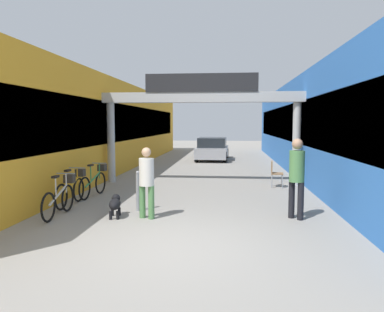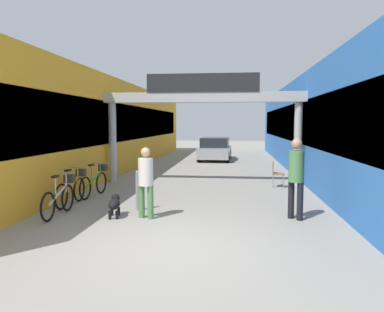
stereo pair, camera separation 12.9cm
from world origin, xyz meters
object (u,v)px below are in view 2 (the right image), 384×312
object	(u,v)px
parked_car_silver	(215,149)
pedestrian_companion	(296,173)
bicycle_green_third	(95,181)
bicycle_orange_second	(73,188)
pedestrian_with_dog	(146,178)
bicycle_silver_nearest	(60,197)
bollard_post_metal	(138,190)
dog_on_leash	(115,204)
cafe_chair_wood_nearer	(276,172)

from	to	relation	value
parked_car_silver	pedestrian_companion	bearing A→B (deg)	-79.55
bicycle_green_third	bicycle_orange_second	bearing A→B (deg)	-97.48
bicycle_orange_second	pedestrian_with_dog	bearing A→B (deg)	-27.55
bicycle_silver_nearest	bollard_post_metal	distance (m)	1.83
dog_on_leash	parked_car_silver	distance (m)	13.91
dog_on_leash	bicycle_green_third	distance (m)	2.75
pedestrian_companion	bicycle_silver_nearest	size ratio (longest dim) A/B	1.09
pedestrian_companion	parked_car_silver	distance (m)	13.81
pedestrian_with_dog	bicycle_orange_second	bearing A→B (deg)	152.45
bicycle_orange_second	cafe_chair_wood_nearer	size ratio (longest dim) A/B	1.90
pedestrian_companion	bicycle_green_third	bearing A→B (deg)	158.75
cafe_chair_wood_nearer	dog_on_leash	bearing A→B (deg)	-132.88
cafe_chair_wood_nearer	pedestrian_with_dog	bearing A→B (deg)	-126.93
pedestrian_with_dog	cafe_chair_wood_nearer	distance (m)	5.71
pedestrian_with_dog	bicycle_green_third	bearing A→B (deg)	131.24
bicycle_orange_second	bicycle_green_third	size ratio (longest dim) A/B	1.00
pedestrian_with_dog	pedestrian_companion	size ratio (longest dim) A/B	0.89
bicycle_green_third	dog_on_leash	bearing A→B (deg)	-60.14
pedestrian_with_dog	bollard_post_metal	xyz separation A→B (m)	(-0.38, 0.71, -0.42)
dog_on_leash	bicycle_orange_second	size ratio (longest dim) A/B	0.42
pedestrian_with_dog	dog_on_leash	bearing A→B (deg)	176.45
bollard_post_metal	bicycle_orange_second	bearing A→B (deg)	165.83
bicycle_silver_nearest	cafe_chair_wood_nearer	bearing A→B (deg)	39.10
pedestrian_companion	dog_on_leash	world-z (taller)	pedestrian_companion
dog_on_leash	bicycle_green_third	bearing A→B (deg)	119.86
pedestrian_companion	bollard_post_metal	xyz separation A→B (m)	(-3.78, 0.43, -0.55)
pedestrian_with_dog	bicycle_silver_nearest	distance (m)	2.15
bollard_post_metal	dog_on_leash	bearing A→B (deg)	-119.72
pedestrian_companion	cafe_chair_wood_nearer	xyz separation A→B (m)	(0.03, 4.27, -0.52)
bicycle_green_third	parked_car_silver	world-z (taller)	parked_car_silver
bollard_post_metal	cafe_chair_wood_nearer	distance (m)	5.40
bicycle_orange_second	bicycle_green_third	world-z (taller)	same
bollard_post_metal	cafe_chair_wood_nearer	xyz separation A→B (m)	(3.80, 3.84, 0.03)
pedestrian_companion	bicycle_green_third	world-z (taller)	pedestrian_companion
bicycle_silver_nearest	parked_car_silver	bearing A→B (deg)	77.79
parked_car_silver	bicycle_silver_nearest	bearing A→B (deg)	-102.21
pedestrian_companion	bicycle_silver_nearest	bearing A→B (deg)	-177.80
bicycle_silver_nearest	parked_car_silver	size ratio (longest dim) A/B	0.42
bicycle_orange_second	bollard_post_metal	world-z (taller)	bollard_post_metal
pedestrian_companion	parked_car_silver	bearing A→B (deg)	100.45
pedestrian_companion	parked_car_silver	xyz separation A→B (m)	(-2.50, 13.57, -0.42)
dog_on_leash	cafe_chair_wood_nearer	size ratio (longest dim) A/B	0.79
cafe_chair_wood_nearer	parked_car_silver	bearing A→B (deg)	105.22
pedestrian_companion	bicycle_silver_nearest	xyz separation A→B (m)	(-5.49, -0.21, -0.63)
cafe_chair_wood_nearer	bollard_post_metal	bearing A→B (deg)	-134.73
bollard_post_metal	parked_car_silver	bearing A→B (deg)	84.47
bicycle_silver_nearest	bollard_post_metal	xyz separation A→B (m)	(1.71, 0.64, 0.07)
dog_on_leash	cafe_chair_wood_nearer	bearing A→B (deg)	47.12
bicycle_silver_nearest	cafe_chair_wood_nearer	world-z (taller)	bicycle_silver_nearest
bollard_post_metal	pedestrian_companion	bearing A→B (deg)	-6.52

